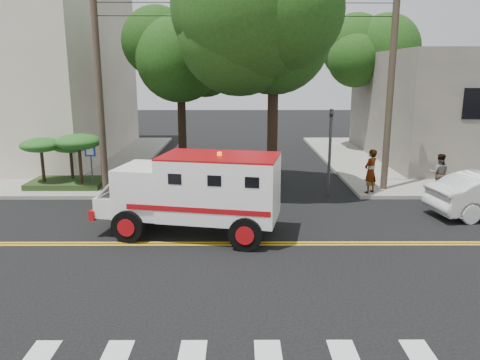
{
  "coord_description": "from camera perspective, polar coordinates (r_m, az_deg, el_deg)",
  "views": [
    {
      "loc": [
        0.05,
        -13.3,
        5.09
      ],
      "look_at": [
        0.1,
        1.63,
        1.6
      ],
      "focal_mm": 35.0,
      "sensor_mm": 36.0,
      "label": 1
    }
  ],
  "objects": [
    {
      "name": "ground",
      "position": [
        14.24,
        -0.4,
        -7.79
      ],
      "size": [
        100.0,
        100.0,
        0.0
      ],
      "primitive_type": "plane",
      "color": "black",
      "rests_on": "ground"
    },
    {
      "name": "sidewalk_ne",
      "position": [
        30.4,
        26.08,
        2.3
      ],
      "size": [
        17.0,
        17.0,
        0.15
      ],
      "primitive_type": "cube",
      "color": "gray",
      "rests_on": "ground"
    },
    {
      "name": "sidewalk_nw",
      "position": [
        30.45,
        -26.65,
        2.26
      ],
      "size": [
        17.0,
        17.0,
        0.15
      ],
      "primitive_type": "cube",
      "color": "gray",
      "rests_on": "ground"
    },
    {
      "name": "utility_pole_left",
      "position": [
        20.12,
        -16.83,
        10.92
      ],
      "size": [
        0.28,
        0.28,
        9.0
      ],
      "primitive_type": "cylinder",
      "color": "#382D23",
      "rests_on": "ground"
    },
    {
      "name": "utility_pole_right",
      "position": [
        20.48,
        17.89,
        10.88
      ],
      "size": [
        0.28,
        0.28,
        9.0
      ],
      "primitive_type": "cylinder",
      "color": "#382D23",
      "rests_on": "ground"
    },
    {
      "name": "tree_main",
      "position": [
        19.71,
        5.61,
        19.24
      ],
      "size": [
        6.08,
        5.7,
        9.85
      ],
      "color": "black",
      "rests_on": "ground"
    },
    {
      "name": "tree_left",
      "position": [
        25.24,
        -6.62,
        14.52
      ],
      "size": [
        4.48,
        4.2,
        7.7
      ],
      "color": "black",
      "rests_on": "ground"
    },
    {
      "name": "tree_right",
      "position": [
        30.39,
        17.18,
        14.48
      ],
      "size": [
        4.8,
        4.5,
        8.2
      ],
      "color": "black",
      "rests_on": "ground"
    },
    {
      "name": "traffic_signal",
      "position": [
        19.48,
        10.93,
        4.46
      ],
      "size": [
        0.15,
        0.18,
        3.6
      ],
      "color": "#3F3F42",
      "rests_on": "ground"
    },
    {
      "name": "accessibility_sign",
      "position": [
        20.79,
        -17.71,
        2.2
      ],
      "size": [
        0.45,
        0.1,
        2.02
      ],
      "color": "#3F3F42",
      "rests_on": "ground"
    },
    {
      "name": "palm_planter",
      "position": [
        21.56,
        -20.55,
        3.12
      ],
      "size": [
        3.52,
        2.63,
        2.36
      ],
      "color": "#1E3314",
      "rests_on": "sidewalk_nw"
    },
    {
      "name": "armored_truck",
      "position": [
        14.63,
        -5.29,
        -1.2
      ],
      "size": [
        5.99,
        3.18,
        2.6
      ],
      "rotation": [
        0.0,
        0.0,
        -0.2
      ],
      "color": "white",
      "rests_on": "ground"
    },
    {
      "name": "pedestrian_a",
      "position": [
        19.98,
        15.63,
        1.04
      ],
      "size": [
        0.79,
        0.76,
        1.83
      ],
      "primitive_type": "imported",
      "rotation": [
        0.0,
        0.0,
        3.84
      ],
      "color": "gray",
      "rests_on": "sidewalk_ne"
    },
    {
      "name": "pedestrian_b",
      "position": [
        20.95,
        23.1,
        0.75
      ],
      "size": [
        0.95,
        0.83,
        1.64
      ],
      "primitive_type": "imported",
      "rotation": [
        0.0,
        0.0,
        2.84
      ],
      "color": "gray",
      "rests_on": "sidewalk_ne"
    }
  ]
}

